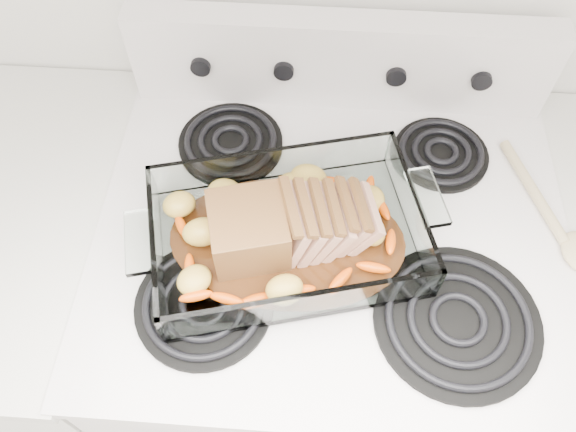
# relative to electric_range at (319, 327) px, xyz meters

# --- Properties ---
(electric_range) EXTENTS (0.78, 0.70, 1.12)m
(electric_range) POSITION_rel_electric_range_xyz_m (0.00, 0.00, 0.00)
(electric_range) COLOR silver
(electric_range) RESTS_ON ground
(counter_left) EXTENTS (0.58, 0.68, 0.93)m
(counter_left) POSITION_rel_electric_range_xyz_m (-0.67, -0.00, -0.02)
(counter_left) COLOR silver
(counter_left) RESTS_ON ground
(baking_dish) EXTENTS (0.41, 0.27, 0.08)m
(baking_dish) POSITION_rel_electric_range_xyz_m (-0.07, -0.05, 0.48)
(baking_dish) COLOR silver
(baking_dish) RESTS_ON electric_range
(pork_roast) EXTENTS (0.26, 0.11, 0.09)m
(pork_roast) POSITION_rel_electric_range_xyz_m (-0.09, -0.05, 0.51)
(pork_roast) COLOR brown
(pork_roast) RESTS_ON baking_dish
(roast_vegetables) EXTENTS (0.32, 0.17, 0.04)m
(roast_vegetables) POSITION_rel_electric_range_xyz_m (-0.08, -0.01, 0.49)
(roast_vegetables) COLOR #FF540C
(roast_vegetables) RESTS_ON baking_dish
(wooden_spoon) EXTENTS (0.13, 0.26, 0.02)m
(wooden_spoon) POSITION_rel_electric_range_xyz_m (0.37, 0.02, 0.46)
(wooden_spoon) COLOR tan
(wooden_spoon) RESTS_ON electric_range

